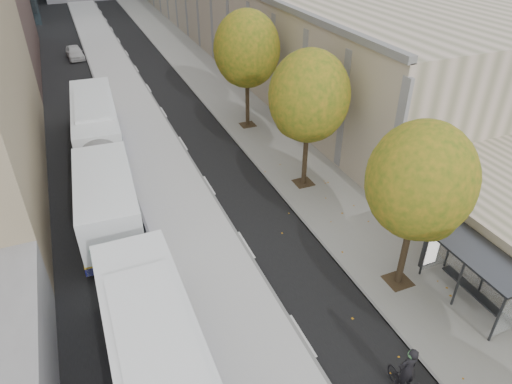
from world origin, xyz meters
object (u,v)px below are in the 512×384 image
bus_shelter (482,261)px  cyclist (405,378)px  bus_far (100,151)px  distant_car (75,52)px

bus_shelter → cyclist: bearing=-155.2°
bus_shelter → bus_far: bus_far is taller
bus_shelter → bus_far: 20.98m
bus_far → cyclist: 20.47m
cyclist → distant_car: 46.06m
bus_shelter → distant_car: (-12.68, 42.99, -1.52)m
distant_car → bus_far: bearing=-94.5°
cyclist → bus_shelter: bearing=27.3°
bus_shelter → distant_car: size_ratio=1.12×
bus_shelter → cyclist: bus_shelter is taller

